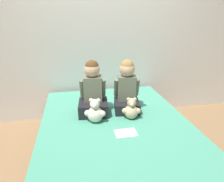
# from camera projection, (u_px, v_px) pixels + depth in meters

# --- Properties ---
(ground_plane) EXTENTS (14.00, 14.00, 0.00)m
(ground_plane) POSITION_uv_depth(u_px,v_px,m) (115.00, 155.00, 2.32)
(ground_plane) COLOR #93704C
(wall_behind_bed) EXTENTS (8.00, 0.06, 2.50)m
(wall_behind_bed) POSITION_uv_depth(u_px,v_px,m) (100.00, 35.00, 2.87)
(wall_behind_bed) COLOR silver
(wall_behind_bed) RESTS_ON ground_plane
(bed) EXTENTS (1.58, 2.01, 0.46)m
(bed) POSITION_uv_depth(u_px,v_px,m) (115.00, 139.00, 2.23)
(bed) COLOR brown
(bed) RESTS_ON ground_plane
(child_on_left) EXTENTS (0.36, 0.34, 0.62)m
(child_on_left) POSITION_uv_depth(u_px,v_px,m) (93.00, 92.00, 2.25)
(child_on_left) COLOR black
(child_on_left) RESTS_ON bed
(child_on_right) EXTENTS (0.33, 0.35, 0.60)m
(child_on_right) POSITION_uv_depth(u_px,v_px,m) (127.00, 88.00, 2.32)
(child_on_right) COLOR black
(child_on_right) RESTS_ON bed
(teddy_bear_held_by_left_child) EXTENTS (0.22, 0.17, 0.27)m
(teddy_bear_held_by_left_child) POSITION_uv_depth(u_px,v_px,m) (95.00, 112.00, 2.10)
(teddy_bear_held_by_left_child) COLOR silver
(teddy_bear_held_by_left_child) RESTS_ON bed
(teddy_bear_held_by_right_child) EXTENTS (0.20, 0.16, 0.25)m
(teddy_bear_held_by_right_child) POSITION_uv_depth(u_px,v_px,m) (131.00, 110.00, 2.17)
(teddy_bear_held_by_right_child) COLOR #D1B78E
(teddy_bear_held_by_right_child) RESTS_ON bed
(sign_card) EXTENTS (0.21, 0.15, 0.00)m
(sign_card) POSITION_uv_depth(u_px,v_px,m) (126.00, 133.00, 1.93)
(sign_card) COLOR white
(sign_card) RESTS_ON bed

